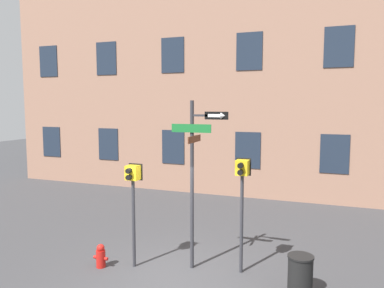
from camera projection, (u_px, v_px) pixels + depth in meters
The scene contains 7 objects.
ground_plane at pixel (173, 278), 8.57m from camera, with size 60.00×60.00×0.00m, color #38383A.
building_facade at pixel (251, 52), 15.62m from camera, with size 24.00×0.63×12.27m.
street_sign_pole at pixel (195, 170), 8.84m from camera, with size 1.37×0.82×4.06m.
pedestrian_signal_left at pixel (133, 188), 9.00m from camera, with size 0.37×0.40×2.54m.
pedestrian_signal_right at pixel (242, 186), 8.66m from camera, with size 0.35×0.40×2.72m.
fire_hydrant at pixel (101, 256), 9.13m from camera, with size 0.38×0.22×0.58m.
trash_bin at pixel (300, 275), 7.80m from camera, with size 0.54×0.54×0.84m.
Camera 1 is at (3.30, -7.51, 3.97)m, focal length 35.00 mm.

